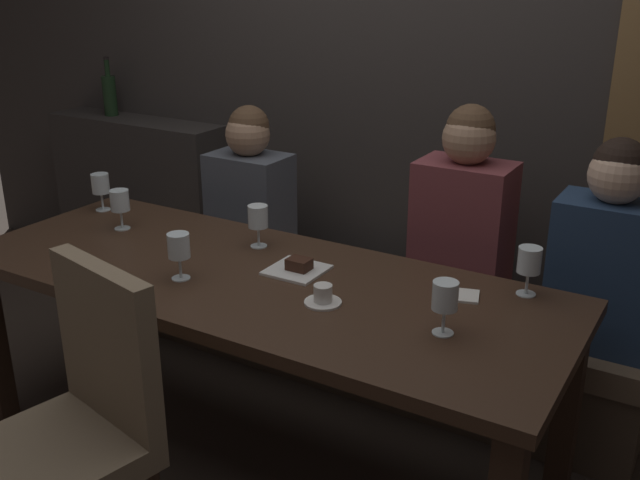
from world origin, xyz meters
TOP-DOWN VIEW (x-y plane):
  - ground at (0.00, 0.00)m, footprint 9.00×9.00m
  - back_wall_tiled at (0.00, 1.22)m, footprint 6.00×0.12m
  - back_counter at (-1.55, 1.04)m, footprint 1.10×0.28m
  - dining_table at (0.00, 0.00)m, footprint 2.20×0.84m
  - banquette_bench at (0.00, 0.70)m, footprint 2.50×0.44m
  - chair_near_side at (-0.09, -0.72)m, footprint 0.53×0.53m
  - diner_redhead at (-0.52, 0.70)m, footprint 0.36×0.24m
  - diner_bearded at (0.50, 0.70)m, footprint 0.36×0.24m
  - diner_far_end at (1.04, 0.68)m, footprint 0.36×0.24m
  - wine_bottle_dark_red at (-1.73, 1.05)m, footprint 0.08×0.08m
  - wine_glass_center_front at (-0.19, -0.15)m, footprint 0.08×0.08m
  - wine_glass_end_right at (0.73, -0.06)m, footprint 0.08×0.08m
  - wine_glass_near_left at (-0.99, 0.24)m, footprint 0.08×0.08m
  - wine_glass_far_right at (-0.74, 0.11)m, footprint 0.08×0.08m
  - wine_glass_center_back at (-0.14, 0.23)m, footprint 0.08×0.08m
  - wine_glass_end_left at (0.86, 0.33)m, footprint 0.08×0.08m
  - espresso_cup at (0.32, -0.07)m, footprint 0.12×0.12m
  - dessert_plate at (0.12, 0.10)m, footprint 0.19×0.19m
  - folded_napkin at (0.68, 0.20)m, footprint 0.13×0.13m

SIDE VIEW (x-z plane):
  - ground at x=0.00m, z-range 0.00..0.00m
  - banquette_bench at x=0.00m, z-range 0.00..0.45m
  - back_counter at x=-1.55m, z-range 0.00..0.95m
  - chair_near_side at x=-0.09m, z-range 0.07..1.05m
  - dining_table at x=0.00m, z-range 0.28..1.02m
  - folded_napkin at x=0.68m, z-range 0.74..0.75m
  - dessert_plate at x=0.12m, z-range 0.73..0.78m
  - espresso_cup at x=0.32m, z-range 0.73..0.80m
  - diner_redhead at x=-0.52m, z-range 0.43..1.15m
  - diner_far_end at x=1.04m, z-range 0.43..1.19m
  - diner_bearded at x=0.50m, z-range 0.43..1.25m
  - wine_glass_near_left at x=-0.99m, z-range 0.77..0.93m
  - wine_glass_center_back at x=-0.14m, z-range 0.77..0.93m
  - wine_glass_far_right at x=-0.74m, z-range 0.77..0.93m
  - wine_glass_end_left at x=0.86m, z-range 0.77..0.93m
  - wine_glass_end_right at x=0.73m, z-range 0.77..0.94m
  - wine_glass_center_front at x=-0.19m, z-range 0.77..0.94m
  - wine_bottle_dark_red at x=-1.73m, z-range 0.91..1.23m
  - back_wall_tiled at x=0.00m, z-range 0.00..3.00m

